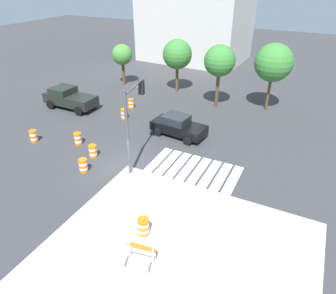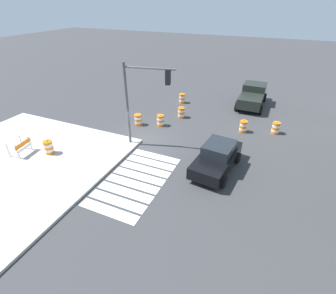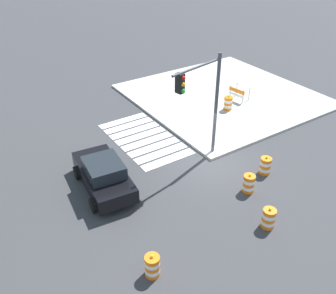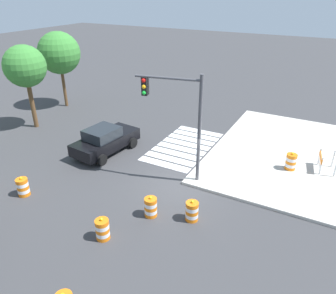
{
  "view_description": "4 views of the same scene",
  "coord_description": "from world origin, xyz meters",
  "px_view_note": "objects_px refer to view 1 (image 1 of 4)",
  "views": [
    {
      "loc": [
        9.83,
        -13.75,
        11.29
      ],
      "look_at": [
        2.06,
        1.87,
        1.14
      ],
      "focal_mm": 32.45,
      "sensor_mm": 36.0,
      "label": 1
    },
    {
      "loc": [
        13.4,
        7.93,
        8.92
      ],
      "look_at": [
        1.86,
        2.86,
        1.27
      ],
      "focal_mm": 26.47,
      "sensor_mm": 36.0,
      "label": 2
    },
    {
      "loc": [
        -12.08,
        10.7,
        11.09
      ],
      "look_at": [
        0.8,
        2.21,
        1.26
      ],
      "focal_mm": 38.98,
      "sensor_mm": 36.0,
      "label": 3
    },
    {
      "loc": [
        -12.61,
        -5.98,
        9.16
      ],
      "look_at": [
        0.9,
        1.28,
        1.45
      ],
      "focal_mm": 34.39,
      "sensor_mm": 36.0,
      "label": 4
    }
  ],
  "objects_px": {
    "traffic_barrel_far_curb": "(83,165)",
    "street_tree_corner_lot": "(122,55)",
    "sports_car": "(178,126)",
    "traffic_barrel_on_sidewalk": "(144,226)",
    "street_tree_streetside_far": "(177,55)",
    "traffic_barrel_crosswalk_end": "(78,139)",
    "street_tree_streetside_mid": "(274,63)",
    "traffic_barrel_median_far": "(124,114)",
    "street_tree_streetside_near": "(220,61)",
    "traffic_barrel_near_corner": "(131,104)",
    "traffic_barrel_median_near": "(34,136)",
    "pickup_truck": "(69,98)",
    "construction_barricade": "(140,253)",
    "traffic_barrel_lane_center": "(93,151)",
    "traffic_light_pole": "(133,111)"
  },
  "relations": [
    {
      "from": "traffic_barrel_far_curb",
      "to": "street_tree_corner_lot",
      "type": "distance_m",
      "value": 17.71
    },
    {
      "from": "sports_car",
      "to": "traffic_barrel_far_curb",
      "type": "height_order",
      "value": "sports_car"
    },
    {
      "from": "traffic_barrel_on_sidewalk",
      "to": "street_tree_streetside_far",
      "type": "height_order",
      "value": "street_tree_streetside_far"
    },
    {
      "from": "sports_car",
      "to": "traffic_barrel_crosswalk_end",
      "type": "relative_size",
      "value": 4.39
    },
    {
      "from": "street_tree_streetside_mid",
      "to": "sports_car",
      "type": "bearing_deg",
      "value": -122.24
    },
    {
      "from": "traffic_barrel_median_far",
      "to": "street_tree_streetside_near",
      "type": "xyz_separation_m",
      "value": [
        6.32,
        6.27,
        3.87
      ]
    },
    {
      "from": "street_tree_corner_lot",
      "to": "traffic_barrel_near_corner",
      "type": "bearing_deg",
      "value": -51.2
    },
    {
      "from": "traffic_barrel_median_near",
      "to": "traffic_barrel_crosswalk_end",
      "type": "bearing_deg",
      "value": 19.83
    },
    {
      "from": "traffic_barrel_median_far",
      "to": "street_tree_streetside_near",
      "type": "relative_size",
      "value": 0.18
    },
    {
      "from": "pickup_truck",
      "to": "street_tree_streetside_near",
      "type": "height_order",
      "value": "street_tree_streetside_near"
    },
    {
      "from": "construction_barricade",
      "to": "street_tree_corner_lot",
      "type": "bearing_deg",
      "value": 125.21
    },
    {
      "from": "traffic_barrel_median_far",
      "to": "street_tree_streetside_mid",
      "type": "bearing_deg",
      "value": 35.29
    },
    {
      "from": "traffic_barrel_median_near",
      "to": "street_tree_corner_lot",
      "type": "bearing_deg",
      "value": 95.41
    },
    {
      "from": "traffic_barrel_lane_center",
      "to": "construction_barricade",
      "type": "bearing_deg",
      "value": -39.58
    },
    {
      "from": "sports_car",
      "to": "street_tree_streetside_near",
      "type": "xyz_separation_m",
      "value": [
        0.8,
        6.96,
        3.51
      ]
    },
    {
      "from": "street_tree_streetside_far",
      "to": "sports_car",
      "type": "bearing_deg",
      "value": -64.46
    },
    {
      "from": "traffic_barrel_on_sidewalk",
      "to": "street_tree_corner_lot",
      "type": "bearing_deg",
      "value": 125.93
    },
    {
      "from": "sports_car",
      "to": "traffic_barrel_lane_center",
      "type": "relative_size",
      "value": 4.39
    },
    {
      "from": "traffic_barrel_crosswalk_end",
      "to": "street_tree_streetside_far",
      "type": "height_order",
      "value": "street_tree_streetside_far"
    },
    {
      "from": "sports_car",
      "to": "traffic_barrel_near_corner",
      "type": "height_order",
      "value": "sports_car"
    },
    {
      "from": "traffic_barrel_median_near",
      "to": "street_tree_corner_lot",
      "type": "relative_size",
      "value": 0.23
    },
    {
      "from": "sports_car",
      "to": "street_tree_corner_lot",
      "type": "distance_m",
      "value": 13.95
    },
    {
      "from": "street_tree_streetside_near",
      "to": "street_tree_streetside_far",
      "type": "relative_size",
      "value": 1.07
    },
    {
      "from": "traffic_barrel_far_curb",
      "to": "traffic_barrel_median_near",
      "type": "bearing_deg",
      "value": 166.17
    },
    {
      "from": "street_tree_streetside_near",
      "to": "traffic_barrel_on_sidewalk",
      "type": "bearing_deg",
      "value": -82.93
    },
    {
      "from": "sports_car",
      "to": "street_tree_streetside_near",
      "type": "relative_size",
      "value": 0.78
    },
    {
      "from": "pickup_truck",
      "to": "traffic_light_pole",
      "type": "xyz_separation_m",
      "value": [
        10.9,
        -5.68,
        2.94
      ]
    },
    {
      "from": "traffic_barrel_on_sidewalk",
      "to": "traffic_light_pole",
      "type": "relative_size",
      "value": 0.19
    },
    {
      "from": "traffic_barrel_crosswalk_end",
      "to": "traffic_barrel_lane_center",
      "type": "xyz_separation_m",
      "value": [
        2.15,
        -0.95,
        0.0
      ]
    },
    {
      "from": "pickup_truck",
      "to": "traffic_barrel_far_curb",
      "type": "xyz_separation_m",
      "value": [
        8.23,
        -7.81,
        -0.52
      ]
    },
    {
      "from": "pickup_truck",
      "to": "street_tree_corner_lot",
      "type": "relative_size",
      "value": 1.16
    },
    {
      "from": "street_tree_streetside_near",
      "to": "street_tree_corner_lot",
      "type": "relative_size",
      "value": 1.29
    },
    {
      "from": "traffic_barrel_far_curb",
      "to": "construction_barricade",
      "type": "xyz_separation_m",
      "value": [
        7.02,
        -4.58,
        0.27
      ]
    },
    {
      "from": "street_tree_streetside_mid",
      "to": "street_tree_streetside_far",
      "type": "relative_size",
      "value": 1.12
    },
    {
      "from": "sports_car",
      "to": "traffic_light_pole",
      "type": "height_order",
      "value": "traffic_light_pole"
    },
    {
      "from": "street_tree_streetside_far",
      "to": "street_tree_corner_lot",
      "type": "distance_m",
      "value": 6.39
    },
    {
      "from": "traffic_barrel_median_far",
      "to": "traffic_light_pole",
      "type": "xyz_separation_m",
      "value": [
        4.84,
        -5.85,
        3.46
      ]
    },
    {
      "from": "pickup_truck",
      "to": "street_tree_streetside_near",
      "type": "distance_m",
      "value": 14.35
    },
    {
      "from": "street_tree_streetside_near",
      "to": "construction_barricade",
      "type": "bearing_deg",
      "value": -81.32
    },
    {
      "from": "traffic_barrel_median_near",
      "to": "traffic_barrel_lane_center",
      "type": "xyz_separation_m",
      "value": [
        5.44,
        0.23,
        0.0
      ]
    },
    {
      "from": "pickup_truck",
      "to": "construction_barricade",
      "type": "relative_size",
      "value": 3.85
    },
    {
      "from": "traffic_barrel_lane_center",
      "to": "traffic_barrel_median_far",
      "type": "bearing_deg",
      "value": 104.14
    },
    {
      "from": "traffic_barrel_median_near",
      "to": "traffic_barrel_lane_center",
      "type": "bearing_deg",
      "value": 2.43
    },
    {
      "from": "traffic_light_pole",
      "to": "street_tree_streetside_far",
      "type": "height_order",
      "value": "traffic_light_pole"
    },
    {
      "from": "traffic_barrel_median_near",
      "to": "street_tree_streetside_mid",
      "type": "height_order",
      "value": "street_tree_streetside_mid"
    },
    {
      "from": "sports_car",
      "to": "traffic_barrel_lane_center",
      "type": "bearing_deg",
      "value": -125.27
    },
    {
      "from": "traffic_barrel_near_corner",
      "to": "traffic_barrel_median_near",
      "type": "xyz_separation_m",
      "value": [
        -3.12,
        -8.79,
        0.0
      ]
    },
    {
      "from": "construction_barricade",
      "to": "street_tree_streetside_mid",
      "type": "distance_m",
      "value": 20.56
    },
    {
      "from": "traffic_barrel_median_far",
      "to": "street_tree_corner_lot",
      "type": "bearing_deg",
      "value": 123.58
    },
    {
      "from": "sports_car",
      "to": "traffic_barrel_median_far",
      "type": "relative_size",
      "value": 4.39
    }
  ]
}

